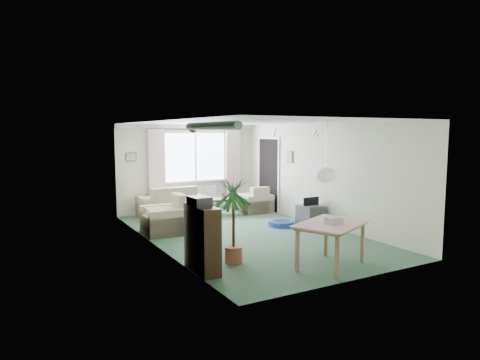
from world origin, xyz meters
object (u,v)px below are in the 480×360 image
armchair_corner (254,199)px  armchair_left (165,214)px  sofa (170,201)px  coffee_table (226,206)px  dining_table (331,246)px  houseplant (233,219)px  tv_cube (311,216)px  bookshelf (202,239)px  pet_bed (281,223)px

armchair_corner → armchair_left: armchair_left is taller
sofa → coffee_table: (1.38, -0.56, -0.17)m
sofa → armchair_corner: size_ratio=1.94×
armchair_left → dining_table: armchair_left is taller
coffee_table → houseplant: houseplant is taller
tv_cube → bookshelf: bearing=-153.4°
armchair_corner → tv_cube: 2.19m
sofa → bookshelf: bookshelf is taller
bookshelf → tv_cube: bookshelf is taller
houseplant → tv_cube: houseplant is taller
bookshelf → dining_table: 2.09m
sofa → armchair_left: armchair_left is taller
coffee_table → pet_bed: size_ratio=1.61×
armchair_corner → armchair_left: (-2.98, -1.15, 0.06)m
coffee_table → tv_cube: 2.48m
houseplant → armchair_corner: bearing=54.5°
armchair_left → coffee_table: bearing=122.4°
armchair_corner → coffee_table: armchair_corner is taller
sofa → bookshelf: 4.65m
dining_table → pet_bed: 3.12m
bookshelf → pet_bed: bearing=36.8°
houseplant → sofa: bearing=84.1°
armchair_corner → pet_bed: armchair_corner is taller
armchair_corner → pet_bed: (-0.35, -1.81, -0.30)m
coffee_table → tv_cube: (1.07, -2.24, 0.03)m
houseplant → dining_table: houseplant is taller
sofa → bookshelf: bearing=74.5°
armchair_left → pet_bed: armchair_left is taller
coffee_table → pet_bed: bearing=-75.4°
armchair_corner → dining_table: 4.93m
coffee_table → dining_table: bearing=-96.7°
sofa → pet_bed: (1.87, -2.43, -0.33)m
bookshelf → tv_cube: (3.54, 1.72, -0.28)m
coffee_table → bookshelf: (-2.47, -3.96, 0.31)m
dining_table → coffee_table: bearing=83.3°
armchair_left → bookshelf: bookshelf is taller
sofa → dining_table: size_ratio=1.38×
armchair_corner → tv_cube: bearing=97.7°
tv_cube → houseplant: bearing=-150.9°
armchair_left → houseplant: bearing=9.6°
bookshelf → coffee_table: bearing=59.5°
coffee_table → dining_table: size_ratio=0.86×
coffee_table → pet_bed: coffee_table is taller
bookshelf → sofa: bearing=77.9°
armchair_left → pet_bed: bearing=78.7°
houseplant → tv_cube: bearing=28.4°
dining_table → tv_cube: (1.63, 2.55, -0.11)m
armchair_left → houseplant: (0.31, -2.59, 0.33)m
sofa → coffee_table: sofa is taller
coffee_table → houseplant: size_ratio=0.66×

